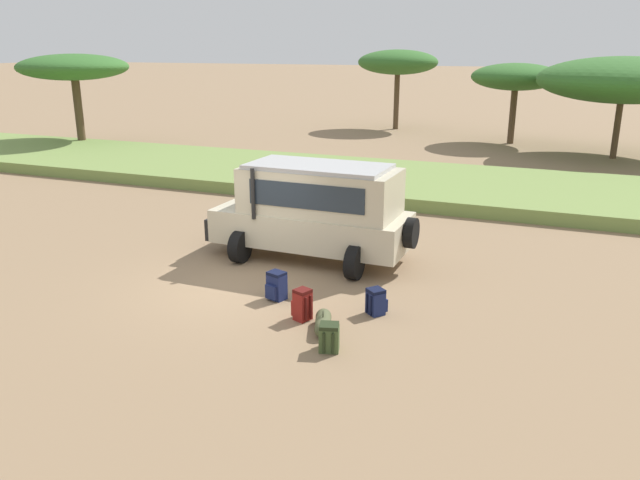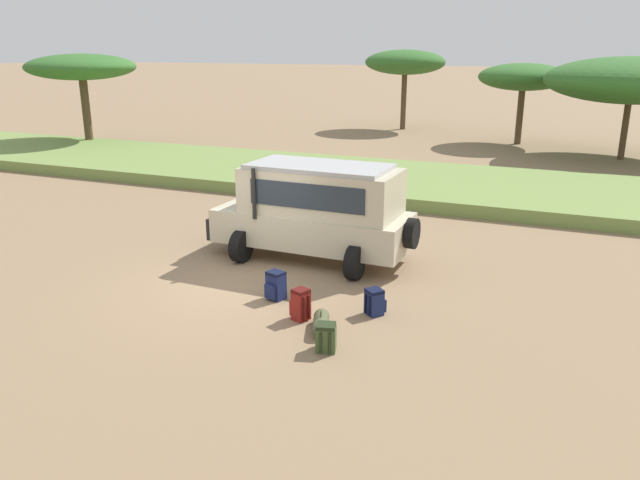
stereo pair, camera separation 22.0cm
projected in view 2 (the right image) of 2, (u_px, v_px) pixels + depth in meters
The scene contains 12 objects.
ground_plane at pixel (238, 285), 14.16m from camera, with size 320.00×320.00×0.00m, color #8C7051.
grass_bank at pixel (386, 181), 24.07m from camera, with size 120.00×7.00×0.44m.
safari_vehicle at pixel (316, 209), 15.56m from camera, with size 5.37×2.78×2.44m.
backpack_beside_front_wheel at pixel (375, 302), 12.57m from camera, with size 0.46×0.47×0.54m.
backpack_cluster_center at pixel (276, 286), 13.32m from camera, with size 0.44×0.45×0.62m.
backpack_near_rear_wheel at pixel (300, 305), 12.31m from camera, with size 0.43×0.38×0.64m.
backpack_outermost at pixel (326, 337), 11.07m from camera, with size 0.42×0.46×0.52m.
duffel_bag_low_black_case at pixel (321, 323), 11.87m from camera, with size 0.52×0.90×0.41m.
acacia_tree_far_left at pixel (81, 68), 31.99m from camera, with size 5.27×5.77×4.82m.
acacia_tree_left_mid at pixel (405, 63), 39.35m from camera, with size 5.07×4.77×4.98m.
acacia_tree_centre_back at pixel (523, 77), 33.45m from camera, with size 4.75×5.17×4.32m.
acacia_tree_right_mid at pixel (632, 80), 28.75m from camera, with size 7.80×8.14×4.75m.
Camera 2 is at (6.88, -11.43, 5.21)m, focal length 35.00 mm.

